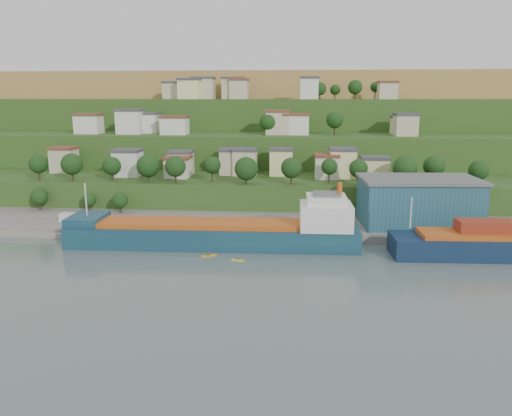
# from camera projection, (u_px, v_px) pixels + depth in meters

# --- Properties ---
(ground) EXTENTS (500.00, 500.00, 0.00)m
(ground) POSITION_uv_depth(u_px,v_px,m) (229.00, 260.00, 112.22)
(ground) COLOR #485853
(ground) RESTS_ON ground
(quay) EXTENTS (220.00, 26.00, 4.00)m
(quay) POSITION_uv_depth(u_px,v_px,m) (315.00, 230.00, 137.76)
(quay) COLOR slate
(quay) RESTS_ON ground
(pebble_beach) EXTENTS (40.00, 18.00, 2.40)m
(pebble_beach) POSITION_uv_depth(u_px,v_px,m) (44.00, 229.00, 138.25)
(pebble_beach) COLOR slate
(pebble_beach) RESTS_ON ground
(hillside) EXTENTS (360.00, 211.15, 96.00)m
(hillside) POSITION_uv_depth(u_px,v_px,m) (271.00, 163.00, 276.24)
(hillside) COLOR #284719
(hillside) RESTS_ON ground
(cargo_ship_near) EXTENTS (71.30, 13.02, 18.26)m
(cargo_ship_near) POSITION_uv_depth(u_px,v_px,m) (222.00, 235.00, 121.88)
(cargo_ship_near) COLOR #122B46
(cargo_ship_near) RESTS_ON ground
(warehouse) EXTENTS (32.07, 20.79, 12.80)m
(warehouse) POSITION_uv_depth(u_px,v_px,m) (418.00, 201.00, 134.22)
(warehouse) COLOR #1F4F5D
(warehouse) RESTS_ON quay
(caravan) EXTENTS (6.80, 3.41, 3.06)m
(caravan) POSITION_uv_depth(u_px,v_px,m) (72.00, 219.00, 138.75)
(caravan) COLOR silver
(caravan) RESTS_ON pebble_beach
(dinghy) EXTENTS (3.75, 1.68, 0.73)m
(dinghy) POSITION_uv_depth(u_px,v_px,m) (83.00, 229.00, 132.86)
(dinghy) COLOR silver
(dinghy) RESTS_ON pebble_beach
(kayak_orange) EXTENTS (3.65, 1.98, 0.92)m
(kayak_orange) POSITION_uv_depth(u_px,v_px,m) (209.00, 255.00, 114.79)
(kayak_orange) COLOR orange
(kayak_orange) RESTS_ON ground
(kayak_yellow) EXTENTS (2.96, 0.96, 0.73)m
(kayak_yellow) POSITION_uv_depth(u_px,v_px,m) (238.00, 260.00, 111.53)
(kayak_yellow) COLOR yellow
(kayak_yellow) RESTS_ON ground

